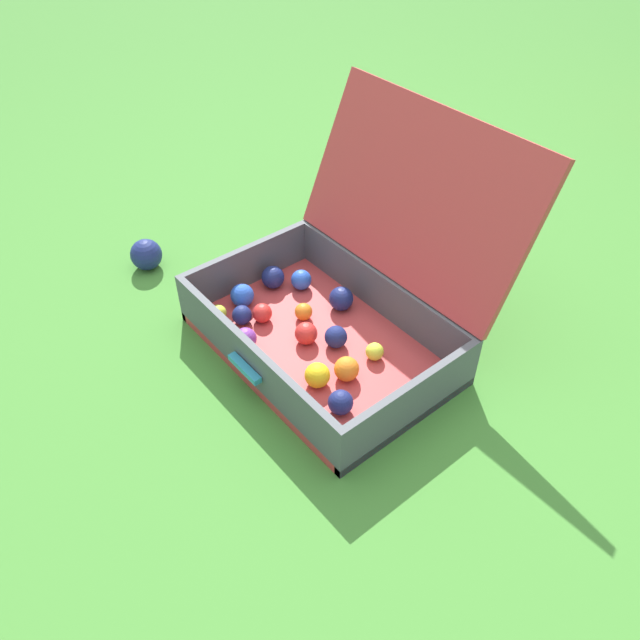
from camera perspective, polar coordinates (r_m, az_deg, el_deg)
The scene contains 3 objects.
ground_plane at distance 1.59m, azimuth 3.12°, elevation -3.20°, with size 16.00×16.00×0.00m, color #3D7A2D.
open_suitcase at distance 1.56m, azimuth 1.97°, elevation 1.90°, with size 0.65×0.63×0.54m.
stray_ball_on_grass at distance 1.91m, azimuth -15.58°, elevation 5.78°, with size 0.09×0.09×0.09m, color navy.
Camera 1 is at (0.82, -0.78, 1.12)m, focal length 35.06 mm.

